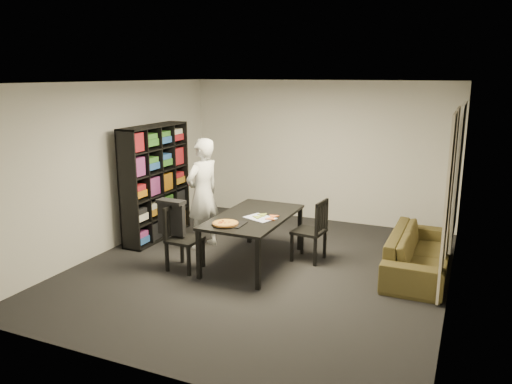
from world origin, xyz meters
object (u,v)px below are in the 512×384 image
at_px(chair_left, 179,233).
at_px(sofa, 419,253).
at_px(pepperoni_pizza, 225,223).
at_px(bookshelf, 156,182).
at_px(baking_tray, 230,223).
at_px(chair_right, 315,227).
at_px(person, 203,194).
at_px(dining_table, 253,220).

xyz_separation_m(chair_left, sofa, (3.13, 1.21, -0.23)).
xyz_separation_m(pepperoni_pizza, sofa, (2.41, 1.20, -0.46)).
relative_size(bookshelf, baking_tray, 4.75).
relative_size(chair_right, pepperoni_pizza, 2.65).
xyz_separation_m(chair_right, sofa, (1.47, 0.17, -0.24)).
xyz_separation_m(person, pepperoni_pizza, (0.87, -0.92, -0.12)).
relative_size(bookshelf, chair_left, 2.07).
distance_m(chair_right, baking_tray, 1.33).
relative_size(dining_table, chair_left, 1.89).
bearing_deg(pepperoni_pizza, chair_right, 47.55).
xyz_separation_m(bookshelf, chair_right, (2.76, -0.00, -0.42)).
distance_m(chair_left, pepperoni_pizza, 0.76).
height_order(person, baking_tray, person).
height_order(person, pepperoni_pizza, person).
distance_m(chair_right, pepperoni_pizza, 1.40).
height_order(baking_tray, sofa, baking_tray).
distance_m(dining_table, chair_left, 1.07).
bearing_deg(bookshelf, person, -6.57).
xyz_separation_m(chair_left, baking_tray, (0.75, 0.09, 0.21)).
bearing_deg(sofa, dining_table, 105.22).
height_order(chair_right, pepperoni_pizza, chair_right).
bearing_deg(chair_left, baking_tray, -80.13).
relative_size(dining_table, baking_tray, 4.35).
distance_m(dining_table, sofa, 2.37).
height_order(dining_table, pepperoni_pizza, pepperoni_pizza).
height_order(chair_left, sofa, chair_left).
xyz_separation_m(chair_left, person, (-0.14, 0.93, 0.35)).
relative_size(pepperoni_pizza, sofa, 0.18).
distance_m(bookshelf, person, 0.97).
bearing_deg(pepperoni_pizza, dining_table, 75.58).
xyz_separation_m(chair_right, person, (-1.80, -0.11, 0.35)).
bearing_deg(bookshelf, baking_tray, -27.11).
distance_m(bookshelf, sofa, 4.28).
distance_m(chair_left, baking_tray, 0.79).
relative_size(person, sofa, 0.89).
distance_m(bookshelf, pepperoni_pizza, 2.10).
xyz_separation_m(chair_left, chair_right, (1.66, 1.04, 0.01)).
distance_m(chair_left, chair_right, 1.96).
bearing_deg(person, pepperoni_pizza, 59.93).
height_order(dining_table, baking_tray, baking_tray).
relative_size(dining_table, pepperoni_pizza, 4.97).
bearing_deg(sofa, bookshelf, 92.29).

